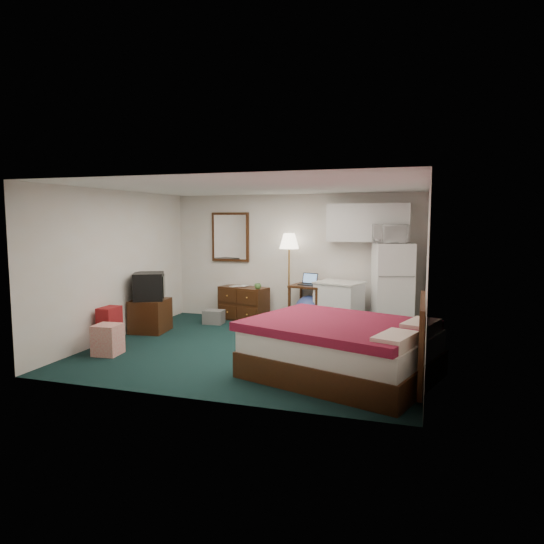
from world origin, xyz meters
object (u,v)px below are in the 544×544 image
(kitchen_counter, at_px, (339,306))
(tv_stand, at_px, (150,316))
(bed, at_px, (341,349))
(desk, at_px, (308,305))
(dresser, at_px, (244,303))
(suitcase, at_px, (110,326))
(fridge, at_px, (392,287))
(floor_lamp, at_px, (289,278))

(kitchen_counter, height_order, tv_stand, kitchen_counter)
(kitchen_counter, height_order, bed, kitchen_counter)
(desk, distance_m, kitchen_counter, 0.63)
(dresser, distance_m, bed, 3.82)
(desk, distance_m, suitcase, 3.64)
(suitcase, bearing_deg, tv_stand, 83.73)
(kitchen_counter, height_order, fridge, fridge)
(dresser, height_order, desk, desk)
(dresser, xyz_separation_m, kitchen_counter, (1.96, -0.21, 0.09))
(dresser, relative_size, desk, 1.26)
(desk, bearing_deg, dresser, -173.23)
(kitchen_counter, xyz_separation_m, fridge, (0.94, 0.11, 0.37))
(dresser, height_order, kitchen_counter, kitchen_counter)
(tv_stand, bearing_deg, bed, -28.24)
(floor_lamp, distance_m, bed, 3.35)
(suitcase, bearing_deg, desk, 41.59)
(floor_lamp, xyz_separation_m, suitcase, (-2.26, -2.54, -0.56))
(dresser, relative_size, floor_lamp, 0.56)
(desk, relative_size, fridge, 0.49)
(suitcase, bearing_deg, kitchen_counter, 34.10)
(floor_lamp, height_order, suitcase, floor_lamp)
(bed, bearing_deg, suitcase, -167.61)
(kitchen_counter, distance_m, fridge, 1.02)
(desk, height_order, kitchen_counter, kitchen_counter)
(suitcase, bearing_deg, dresser, 61.30)
(floor_lamp, relative_size, kitchen_counter, 2.07)
(dresser, distance_m, desk, 1.35)
(dresser, height_order, tv_stand, dresser)
(bed, distance_m, suitcase, 3.80)
(fridge, bearing_deg, suitcase, -166.09)
(dresser, xyz_separation_m, fridge, (2.90, -0.10, 0.46))
(tv_stand, bearing_deg, fridge, 11.72)
(tv_stand, xyz_separation_m, suitcase, (-0.09, -1.05, 0.02))
(fridge, distance_m, tv_stand, 4.38)
(tv_stand, distance_m, suitcase, 1.05)
(dresser, relative_size, bed, 0.44)
(fridge, relative_size, bed, 0.72)
(tv_stand, bearing_deg, dresser, 43.57)
(suitcase, bearing_deg, bed, -7.13)
(floor_lamp, relative_size, desk, 2.25)
(desk, bearing_deg, kitchen_counter, -4.10)
(tv_stand, relative_size, suitcase, 1.02)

